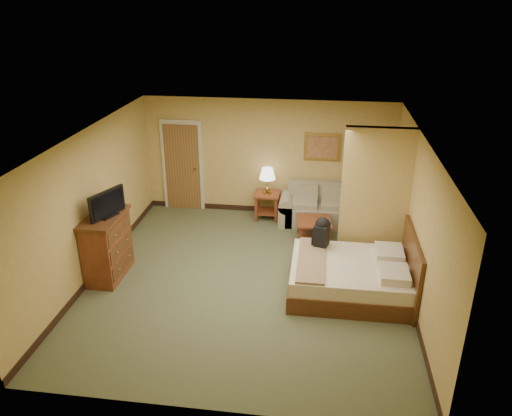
% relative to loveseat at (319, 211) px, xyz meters
% --- Properties ---
extents(floor, '(6.00, 6.00, 0.00)m').
position_rel_loveseat_xyz_m(floor, '(-1.18, -2.57, -0.28)').
color(floor, '#515839').
rests_on(floor, ground).
extents(ceiling, '(6.00, 6.00, 0.00)m').
position_rel_loveseat_xyz_m(ceiling, '(-1.18, -2.57, 2.32)').
color(ceiling, white).
rests_on(ceiling, back_wall).
extents(back_wall, '(5.50, 0.02, 2.60)m').
position_rel_loveseat_xyz_m(back_wall, '(-1.18, 0.43, 1.02)').
color(back_wall, tan).
rests_on(back_wall, floor).
extents(left_wall, '(0.02, 6.00, 2.60)m').
position_rel_loveseat_xyz_m(left_wall, '(-3.93, -2.57, 1.02)').
color(left_wall, tan).
rests_on(left_wall, floor).
extents(right_wall, '(0.02, 6.00, 2.60)m').
position_rel_loveseat_xyz_m(right_wall, '(1.57, -2.57, 1.02)').
color(right_wall, tan).
rests_on(right_wall, floor).
extents(partition, '(1.20, 0.15, 2.60)m').
position_rel_loveseat_xyz_m(partition, '(0.97, -1.65, 1.02)').
color(partition, tan).
rests_on(partition, floor).
extents(door, '(0.94, 0.16, 2.10)m').
position_rel_loveseat_xyz_m(door, '(-3.13, 0.39, 0.75)').
color(door, beige).
rests_on(door, floor).
extents(baseboard, '(5.50, 0.02, 0.12)m').
position_rel_loveseat_xyz_m(baseboard, '(-1.18, 0.42, -0.22)').
color(baseboard, black).
rests_on(baseboard, floor).
extents(loveseat, '(1.72, 0.80, 0.87)m').
position_rel_loveseat_xyz_m(loveseat, '(0.00, 0.00, 0.00)').
color(loveseat, '#9B9576').
rests_on(loveseat, floor).
extents(side_table, '(0.55, 0.55, 0.60)m').
position_rel_loveseat_xyz_m(side_table, '(-1.15, 0.08, 0.11)').
color(side_table, maroon).
rests_on(side_table, floor).
extents(table_lamp, '(0.35, 0.35, 0.58)m').
position_rel_loveseat_xyz_m(table_lamp, '(-1.15, 0.08, 0.76)').
color(table_lamp, olive).
rests_on(table_lamp, side_table).
extents(coffee_table, '(0.74, 0.74, 0.44)m').
position_rel_loveseat_xyz_m(coffee_table, '(-0.09, -0.86, 0.03)').
color(coffee_table, maroon).
rests_on(coffee_table, floor).
extents(wall_picture, '(0.79, 0.04, 0.61)m').
position_rel_loveseat_xyz_m(wall_picture, '(0.00, 0.40, 1.32)').
color(wall_picture, '#B78E3F').
rests_on(wall_picture, back_wall).
extents(dresser, '(0.58, 1.10, 1.17)m').
position_rel_loveseat_xyz_m(dresser, '(-3.65, -2.74, 0.31)').
color(dresser, maroon).
rests_on(dresser, floor).
extents(tv, '(0.34, 0.72, 0.46)m').
position_rel_loveseat_xyz_m(tv, '(-3.55, -2.74, 1.11)').
color(tv, black).
rests_on(tv, dresser).
extents(bed, '(2.02, 1.72, 1.11)m').
position_rel_loveseat_xyz_m(bed, '(0.64, -2.70, 0.02)').
color(bed, '#492511').
rests_on(bed, floor).
extents(backpack, '(0.29, 0.37, 0.56)m').
position_rel_loveseat_xyz_m(backpack, '(0.07, -2.14, 0.56)').
color(backpack, black).
rests_on(backpack, bed).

